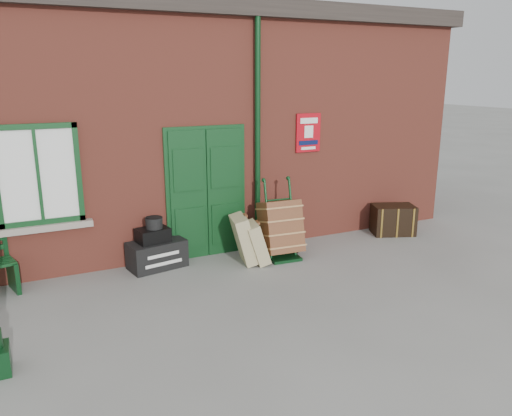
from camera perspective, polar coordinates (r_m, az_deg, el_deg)
ground at (r=7.74m, az=0.36°, el=-8.40°), size 80.00×80.00×0.00m
station_building at (r=10.41m, az=-8.12°, el=9.79°), size 10.30×4.30×4.36m
houdini_trunk at (r=8.37m, az=-11.25°, el=-5.22°), size 0.98×0.65×0.45m
strongbox at (r=8.25m, az=-11.70°, el=-3.05°), size 0.55×0.45×0.23m
hatbox at (r=8.19m, az=-11.57°, el=-1.67°), size 0.32×0.32×0.18m
suitcase_back at (r=8.36m, az=-1.36°, el=-3.57°), size 0.53×0.64×0.83m
suitcase_front at (r=8.36m, az=0.05°, el=-3.97°), size 0.49×0.58×0.72m
porter_trolley at (r=8.61m, az=2.84°, el=-2.30°), size 0.69×0.74×1.34m
dark_trunk at (r=10.29m, az=15.39°, el=-1.28°), size 0.94×0.78×0.58m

